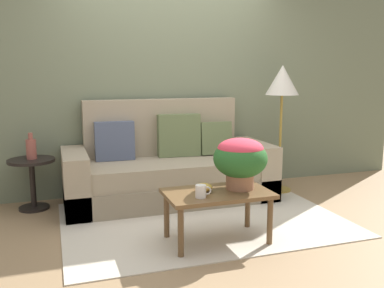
% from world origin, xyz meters
% --- Properties ---
extents(ground_plane, '(14.00, 14.00, 0.00)m').
position_xyz_m(ground_plane, '(0.00, 0.00, 0.00)').
color(ground_plane, '#997A56').
extents(wall_back, '(6.40, 0.12, 2.90)m').
position_xyz_m(wall_back, '(0.00, 1.31, 1.45)').
color(wall_back, slate).
rests_on(wall_back, ground).
extents(area_rug, '(2.61, 1.83, 0.01)m').
position_xyz_m(area_rug, '(0.00, 0.10, 0.01)').
color(area_rug, beige).
rests_on(area_rug, ground).
extents(couch, '(2.25, 0.88, 1.10)m').
position_xyz_m(couch, '(-0.13, 0.84, 0.34)').
color(couch, gray).
rests_on(couch, ground).
extents(coffee_table, '(0.87, 0.52, 0.43)m').
position_xyz_m(coffee_table, '(-0.06, -0.43, 0.37)').
color(coffee_table, brown).
rests_on(coffee_table, ground).
extents(side_table, '(0.47, 0.47, 0.53)m').
position_xyz_m(side_table, '(-1.55, 0.97, 0.37)').
color(side_table, black).
rests_on(side_table, ground).
extents(floor_lamp, '(0.38, 0.38, 1.48)m').
position_xyz_m(floor_lamp, '(1.20, 0.75, 1.24)').
color(floor_lamp, olive).
rests_on(floor_lamp, ground).
extents(potted_plant, '(0.45, 0.45, 0.43)m').
position_xyz_m(potted_plant, '(0.15, -0.40, 0.70)').
color(potted_plant, '#A36B4C').
rests_on(potted_plant, coffee_table).
extents(coffee_mug, '(0.13, 0.09, 0.10)m').
position_xyz_m(coffee_mug, '(-0.25, -0.54, 0.48)').
color(coffee_mug, white).
rests_on(coffee_mug, coffee_table).
extents(snack_bowl, '(0.14, 0.14, 0.07)m').
position_xyz_m(snack_bowl, '(-0.17, -0.40, 0.47)').
color(snack_bowl, gold).
rests_on(snack_bowl, coffee_table).
extents(table_vase, '(0.10, 0.10, 0.27)m').
position_xyz_m(table_vase, '(-1.54, 0.97, 0.64)').
color(table_vase, '#934C42').
rests_on(table_vase, side_table).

